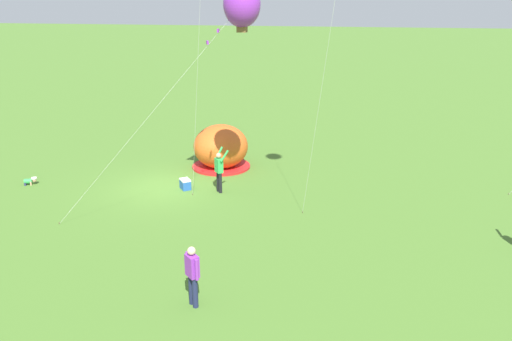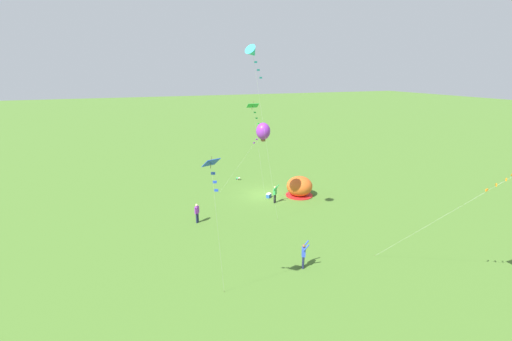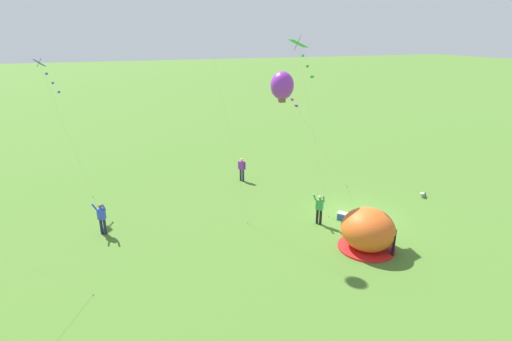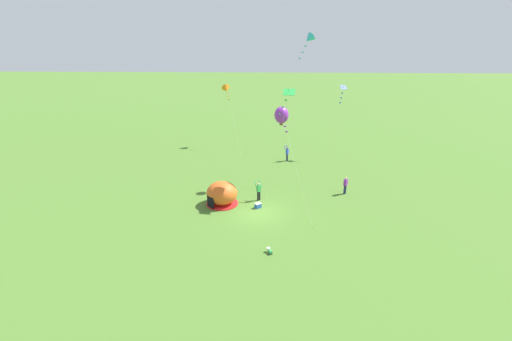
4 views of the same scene
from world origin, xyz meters
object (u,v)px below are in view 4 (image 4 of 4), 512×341
Objects in this scene: person_near_tent at (287,153)px; person_arms_raised at (259,190)px; kite_blue at (343,91)px; toddler_crawling at (269,251)px; kite_cyan at (309,39)px; kite_purple at (282,115)px; popup_tent at (222,194)px; cooler_box at (258,205)px; kite_green at (288,96)px; kite_orange at (226,89)px; person_strolling at (345,184)px.

person_arms_raised is at bearing -104.89° from person_near_tent.
toddler_crawling is at bearing -110.95° from kite_blue.
kite_purple is at bearing -121.75° from kite_cyan.
cooler_box is (3.21, -0.62, -0.78)m from popup_tent.
kite_green reaches higher than kite_blue.
kite_orange reaches higher than person_arms_raised.
kite_cyan reaches higher than person_strolling.
person_strolling is 8.32m from person_arms_raised.
person_near_tent is 14.15m from kite_cyan.
kite_blue is at bearing 19.83° from person_near_tent.
cooler_box is 13.26m from person_near_tent.
kite_purple is 0.82× the size of kite_green.
cooler_box is 0.08× the size of kite_purple.
kite_orange is 17.08m from kite_cyan.
popup_tent reaches higher than cooler_box.
kite_green is at bearing -111.25° from kite_cyan.
person_arms_raised is 1.00× the size of person_near_tent.
kite_orange is 0.83× the size of kite_green.
kite_blue is at bearing 69.05° from toddler_crawling.
kite_green reaches higher than toddler_crawling.
cooler_box is at bearing -121.88° from kite_cyan.
toddler_crawling is 0.29× the size of person_arms_raised.
cooler_box is at bearing -122.05° from kite_purple.
person_strolling is 13.92m from kite_blue.
popup_tent is 1.49× the size of person_near_tent.
toddler_crawling is 0.04× the size of kite_cyan.
toddler_crawling is at bearing -77.00° from kite_orange.
toddler_crawling is at bearing -81.12° from cooler_box.
person_near_tent is at bearing -160.17° from kite_blue.
kite_orange is at bearing 126.43° from kite_cyan.
kite_purple is at bearing 57.95° from cooler_box.
kite_blue is (1.38, 11.89, 7.11)m from person_strolling.
kite_green is at bearing 38.72° from cooler_box.
person_near_tent reaches higher than cooler_box.
cooler_box is 9.63m from kite_green.
kite_cyan is at bearing 58.25° from kite_purple.
kite_green is at bearing 12.93° from popup_tent.
kite_green is at bearing -69.27° from kite_purple.
kite_purple is at bearing 38.65° from person_arms_raised.
person_near_tent is 0.23× the size of kite_purple.
popup_tent is 0.28× the size of kite_green.
kite_green is at bearing -166.05° from person_strolling.
kite_purple is at bearing -177.71° from person_strolling.
kite_purple is 14.32m from kite_blue.
kite_green is 1.15× the size of kite_blue.
popup_tent is at bearing -166.55° from person_strolling.
person_strolling is 10.83m from person_near_tent.
kite_blue is (5.14, 8.20, -5.74)m from kite_cyan.
popup_tent is 8.63m from toddler_crawling.
kite_purple is at bearing -96.31° from person_near_tent.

